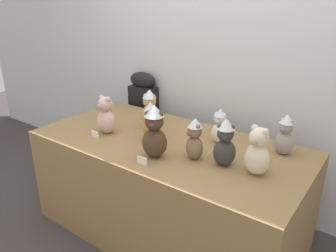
{
  "coord_description": "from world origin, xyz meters",
  "views": [
    {
      "loc": [
        1.27,
        -1.5,
        1.74
      ],
      "look_at": [
        0.0,
        0.25,
        0.89
      ],
      "focal_mm": 35.33,
      "sensor_mm": 36.0,
      "label": 1
    }
  ],
  "objects_px": {
    "teddy_bear_blush": "(106,116)",
    "teddy_bear_honey": "(150,109)",
    "instrument_case": "(144,124)",
    "teddy_bear_charcoal": "(225,143)",
    "teddy_bear_caramel": "(151,121)",
    "teddy_bear_ash": "(285,135)",
    "display_table": "(168,188)",
    "teddy_bear_cocoa": "(154,132)",
    "teddy_bear_mocha": "(195,139)",
    "teddy_bear_cream": "(257,152)",
    "teddy_bear_snow": "(220,126)"
  },
  "relations": [
    {
      "from": "display_table",
      "to": "teddy_bear_ash",
      "type": "relative_size",
      "value": 7.12
    },
    {
      "from": "teddy_bear_ash",
      "to": "teddy_bear_blush",
      "type": "relative_size",
      "value": 0.95
    },
    {
      "from": "instrument_case",
      "to": "teddy_bear_honey",
      "type": "height_order",
      "value": "teddy_bear_honey"
    },
    {
      "from": "teddy_bear_snow",
      "to": "teddy_bear_caramel",
      "type": "bearing_deg",
      "value": -153.92
    },
    {
      "from": "instrument_case",
      "to": "teddy_bear_cream",
      "type": "height_order",
      "value": "instrument_case"
    },
    {
      "from": "teddy_bear_caramel",
      "to": "teddy_bear_charcoal",
      "type": "distance_m",
      "value": 0.62
    },
    {
      "from": "teddy_bear_blush",
      "to": "instrument_case",
      "type": "bearing_deg",
      "value": 111.92
    },
    {
      "from": "display_table",
      "to": "teddy_bear_caramel",
      "type": "height_order",
      "value": "teddy_bear_caramel"
    },
    {
      "from": "teddy_bear_ash",
      "to": "teddy_bear_mocha",
      "type": "bearing_deg",
      "value": -134.04
    },
    {
      "from": "teddy_bear_mocha",
      "to": "teddy_bear_ash",
      "type": "xyz_separation_m",
      "value": [
        0.44,
        0.4,
        0.0
      ]
    },
    {
      "from": "teddy_bear_honey",
      "to": "teddy_bear_ash",
      "type": "bearing_deg",
      "value": -7.55
    },
    {
      "from": "teddy_bear_cocoa",
      "to": "teddy_bear_cream",
      "type": "xyz_separation_m",
      "value": [
        0.61,
        0.17,
        -0.04
      ]
    },
    {
      "from": "teddy_bear_caramel",
      "to": "teddy_bear_blush",
      "type": "distance_m",
      "value": 0.36
    },
    {
      "from": "display_table",
      "to": "teddy_bear_caramel",
      "type": "distance_m",
      "value": 0.54
    },
    {
      "from": "teddy_bear_mocha",
      "to": "teddy_bear_honey",
      "type": "relative_size",
      "value": 0.89
    },
    {
      "from": "teddy_bear_ash",
      "to": "teddy_bear_cocoa",
      "type": "bearing_deg",
      "value": -137.32
    },
    {
      "from": "teddy_bear_cream",
      "to": "teddy_bear_honey",
      "type": "xyz_separation_m",
      "value": [
        -0.97,
        0.22,
        0.01
      ]
    },
    {
      "from": "teddy_bear_caramel",
      "to": "teddy_bear_blush",
      "type": "relative_size",
      "value": 0.95
    },
    {
      "from": "display_table",
      "to": "instrument_case",
      "type": "distance_m",
      "value": 0.97
    },
    {
      "from": "teddy_bear_caramel",
      "to": "teddy_bear_mocha",
      "type": "bearing_deg",
      "value": -33.25
    },
    {
      "from": "display_table",
      "to": "teddy_bear_blush",
      "type": "xyz_separation_m",
      "value": [
        -0.47,
        -0.14,
        0.52
      ]
    },
    {
      "from": "teddy_bear_cocoa",
      "to": "teddy_bear_ash",
      "type": "distance_m",
      "value": 0.84
    },
    {
      "from": "teddy_bear_blush",
      "to": "teddy_bear_honey",
      "type": "bearing_deg",
      "value": 58.81
    },
    {
      "from": "teddy_bear_caramel",
      "to": "teddy_bear_cocoa",
      "type": "bearing_deg",
      "value": -68.66
    },
    {
      "from": "instrument_case",
      "to": "teddy_bear_caramel",
      "type": "distance_m",
      "value": 0.95
    },
    {
      "from": "teddy_bear_cocoa",
      "to": "teddy_bear_blush",
      "type": "height_order",
      "value": "teddy_bear_cocoa"
    },
    {
      "from": "teddy_bear_cocoa",
      "to": "teddy_bear_charcoal",
      "type": "relative_size",
      "value": 1.17
    },
    {
      "from": "display_table",
      "to": "teddy_bear_cocoa",
      "type": "xyz_separation_m",
      "value": [
        0.07,
        -0.24,
        0.56
      ]
    },
    {
      "from": "teddy_bear_charcoal",
      "to": "teddy_bear_ash",
      "type": "bearing_deg",
      "value": 32.05
    },
    {
      "from": "teddy_bear_snow",
      "to": "teddy_bear_honey",
      "type": "bearing_deg",
      "value": -176.51
    },
    {
      "from": "display_table",
      "to": "teddy_bear_blush",
      "type": "distance_m",
      "value": 0.72
    },
    {
      "from": "display_table",
      "to": "instrument_case",
      "type": "bearing_deg",
      "value": 140.53
    },
    {
      "from": "teddy_bear_cocoa",
      "to": "teddy_bear_honey",
      "type": "distance_m",
      "value": 0.53
    },
    {
      "from": "teddy_bear_cocoa",
      "to": "teddy_bear_honey",
      "type": "relative_size",
      "value": 1.16
    },
    {
      "from": "teddy_bear_charcoal",
      "to": "display_table",
      "type": "bearing_deg",
      "value": 145.83
    },
    {
      "from": "teddy_bear_honey",
      "to": "teddy_bear_cream",
      "type": "bearing_deg",
      "value": -28.05
    },
    {
      "from": "instrument_case",
      "to": "teddy_bear_ash",
      "type": "distance_m",
      "value": 1.54
    },
    {
      "from": "teddy_bear_snow",
      "to": "teddy_bear_caramel",
      "type": "distance_m",
      "value": 0.49
    },
    {
      "from": "teddy_bear_snow",
      "to": "teddy_bear_blush",
      "type": "bearing_deg",
      "value": -158.02
    },
    {
      "from": "teddy_bear_blush",
      "to": "teddy_bear_cocoa",
      "type": "bearing_deg",
      "value": -8.5
    },
    {
      "from": "teddy_bear_cocoa",
      "to": "teddy_bear_caramel",
      "type": "xyz_separation_m",
      "value": [
        -0.2,
        0.22,
        -0.04
      ]
    },
    {
      "from": "teddy_bear_cream",
      "to": "teddy_bear_ash",
      "type": "xyz_separation_m",
      "value": [
        0.04,
        0.36,
        -0.0
      ]
    },
    {
      "from": "teddy_bear_mocha",
      "to": "teddy_bear_honey",
      "type": "distance_m",
      "value": 0.63
    },
    {
      "from": "teddy_bear_caramel",
      "to": "teddy_bear_blush",
      "type": "bearing_deg",
      "value": 176.21
    },
    {
      "from": "teddy_bear_mocha",
      "to": "instrument_case",
      "type": "bearing_deg",
      "value": 170.76
    },
    {
      "from": "teddy_bear_ash",
      "to": "teddy_bear_honey",
      "type": "bearing_deg",
      "value": -168.37
    },
    {
      "from": "teddy_bear_mocha",
      "to": "teddy_bear_blush",
      "type": "xyz_separation_m",
      "value": [
        -0.76,
        -0.03,
        0.0
      ]
    },
    {
      "from": "instrument_case",
      "to": "teddy_bear_charcoal",
      "type": "bearing_deg",
      "value": -34.13
    },
    {
      "from": "instrument_case",
      "to": "teddy_bear_honey",
      "type": "relative_size",
      "value": 3.48
    },
    {
      "from": "display_table",
      "to": "teddy_bear_honey",
      "type": "bearing_deg",
      "value": 152.57
    }
  ]
}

